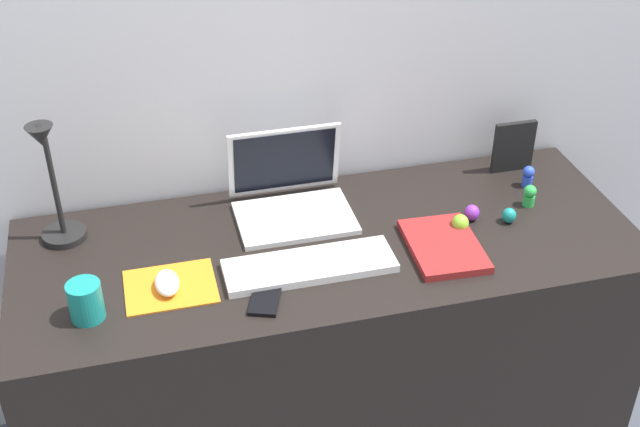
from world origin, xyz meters
TOP-DOWN VIEW (x-y plane):
  - back_wall at (0.00, 0.34)m, footprint 2.76×0.05m
  - desk at (0.00, 0.00)m, footprint 1.56×0.61m
  - laptop at (-0.06, 0.17)m, footprint 0.30×0.25m
  - keyboard at (-0.07, -0.10)m, footprint 0.41×0.13m
  - mousepad at (-0.40, -0.08)m, footprint 0.21×0.17m
  - mouse at (-0.41, -0.09)m, footprint 0.06×0.10m
  - cell_phone at (-0.20, -0.18)m, footprint 0.10×0.14m
  - desk_lamp at (-0.64, 0.15)m, footprint 0.11×0.16m
  - notebook_pad at (0.27, -0.10)m, footprint 0.18×0.25m
  - picture_frame at (0.59, 0.22)m, footprint 0.12×0.02m
  - coffee_mug at (-0.59, -0.14)m, footprint 0.08×0.08m
  - toy_figurine_green at (0.56, 0.03)m, footprint 0.03×0.03m
  - toy_figurine_teal at (0.47, -0.03)m, footprint 0.04×0.04m
  - toy_figurine_purple at (0.38, 0.01)m, footprint 0.04×0.04m
  - toy_figurine_blue at (0.60, 0.12)m, footprint 0.03×0.03m
  - toy_figurine_lime at (0.33, -0.04)m, footprint 0.04×0.04m

SIDE VIEW (x-z plane):
  - desk at x=0.00m, z-range 0.00..0.74m
  - mousepad at x=-0.40m, z-range 0.74..0.74m
  - cell_phone at x=-0.20m, z-range 0.74..0.75m
  - keyboard at x=-0.07m, z-range 0.74..0.76m
  - notebook_pad at x=0.27m, z-range 0.74..0.76m
  - toy_figurine_teal at x=0.47m, z-range 0.74..0.78m
  - mouse at x=-0.41m, z-range 0.74..0.78m
  - toy_figurine_purple at x=0.38m, z-range 0.74..0.78m
  - toy_figurine_lime at x=0.33m, z-range 0.74..0.79m
  - toy_figurine_green at x=0.56m, z-range 0.74..0.80m
  - back_wall at x=0.00m, z-range 0.00..1.54m
  - toy_figurine_blue at x=0.60m, z-range 0.74..0.80m
  - coffee_mug at x=-0.59m, z-range 0.74..0.83m
  - laptop at x=-0.06m, z-range 0.69..0.90m
  - picture_frame at x=0.59m, z-range 0.74..0.89m
  - desk_lamp at x=-0.64m, z-range 0.73..1.09m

